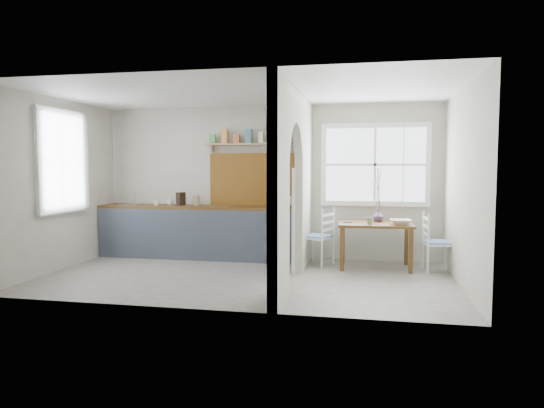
% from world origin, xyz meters
% --- Properties ---
extents(floor, '(5.80, 3.20, 0.01)m').
position_xyz_m(floor, '(0.00, 0.00, 0.00)').
color(floor, '#9B9588').
rests_on(floor, ground).
extents(ceiling, '(5.80, 3.20, 0.01)m').
position_xyz_m(ceiling, '(0.00, 0.00, 2.60)').
color(ceiling, beige).
rests_on(ceiling, walls).
extents(walls, '(5.81, 3.21, 2.60)m').
position_xyz_m(walls, '(0.00, 0.00, 1.30)').
color(walls, beige).
rests_on(walls, floor).
extents(partition, '(0.12, 3.20, 2.60)m').
position_xyz_m(partition, '(0.70, 0.06, 1.45)').
color(partition, beige).
rests_on(partition, floor).
extents(kitchen_window, '(0.10, 1.16, 1.50)m').
position_xyz_m(kitchen_window, '(-2.87, 0.00, 1.65)').
color(kitchen_window, white).
rests_on(kitchen_window, walls).
extents(nook_window, '(1.76, 0.10, 1.30)m').
position_xyz_m(nook_window, '(1.80, 1.56, 1.60)').
color(nook_window, white).
rests_on(nook_window, walls).
extents(counter, '(3.50, 0.60, 0.90)m').
position_xyz_m(counter, '(-1.13, 1.33, 0.46)').
color(counter, brown).
rests_on(counter, floor).
extents(sink, '(0.40, 0.40, 0.02)m').
position_xyz_m(sink, '(-2.43, 1.30, 0.89)').
color(sink, '#B0B4BD').
rests_on(sink, counter).
extents(backsplash, '(1.65, 0.03, 0.90)m').
position_xyz_m(backsplash, '(-0.20, 1.58, 1.35)').
color(backsplash, '#8C5B1C').
rests_on(backsplash, walls).
extents(shelf, '(1.75, 0.20, 0.21)m').
position_xyz_m(shelf, '(-0.20, 1.49, 2.01)').
color(shelf, tan).
rests_on(shelf, walls).
extents(pendant_lamp, '(0.26, 0.26, 0.16)m').
position_xyz_m(pendant_lamp, '(0.15, 1.15, 1.88)').
color(pendant_lamp, beige).
rests_on(pendant_lamp, ceiling).
extents(utensil_rail, '(0.02, 0.50, 0.02)m').
position_xyz_m(utensil_rail, '(0.61, 0.90, 1.45)').
color(utensil_rail, '#B0B4BD').
rests_on(utensil_rail, partition).
extents(dining_table, '(1.14, 0.78, 0.70)m').
position_xyz_m(dining_table, '(1.82, 1.01, 0.35)').
color(dining_table, brown).
rests_on(dining_table, floor).
extents(chair_left, '(0.56, 0.56, 0.92)m').
position_xyz_m(chair_left, '(0.91, 1.10, 0.46)').
color(chair_left, white).
rests_on(chair_left, floor).
extents(chair_right, '(0.44, 0.44, 0.89)m').
position_xyz_m(chair_right, '(2.73, 0.93, 0.44)').
color(chair_right, white).
rests_on(chair_right, floor).
extents(kettle, '(0.24, 0.21, 0.25)m').
position_xyz_m(kettle, '(0.36, 1.24, 1.03)').
color(kettle, silver).
rests_on(kettle, counter).
extents(mug_a, '(0.11, 0.11, 0.09)m').
position_xyz_m(mug_a, '(-1.89, 1.20, 0.95)').
color(mug_a, white).
rests_on(mug_a, counter).
extents(mug_b, '(0.17, 0.17, 0.10)m').
position_xyz_m(mug_b, '(-1.71, 1.36, 0.95)').
color(mug_b, white).
rests_on(mug_b, counter).
extents(knife_block, '(0.15, 0.17, 0.22)m').
position_xyz_m(knife_block, '(-1.51, 1.37, 1.01)').
color(knife_block, '#2E2015').
rests_on(knife_block, counter).
extents(jar, '(0.11, 0.11, 0.16)m').
position_xyz_m(jar, '(-1.22, 1.38, 0.98)').
color(jar, '#97915F').
rests_on(jar, counter).
extents(towel_magenta, '(0.02, 0.03, 0.56)m').
position_xyz_m(towel_magenta, '(0.58, 0.97, 0.28)').
color(towel_magenta, '#D0117B').
rests_on(towel_magenta, counter).
extents(towel_orange, '(0.02, 0.03, 0.54)m').
position_xyz_m(towel_orange, '(0.58, 0.93, 0.25)').
color(towel_orange, orange).
rests_on(towel_orange, counter).
extents(bowl, '(0.36, 0.36, 0.08)m').
position_xyz_m(bowl, '(2.18, 0.89, 0.74)').
color(bowl, white).
rests_on(bowl, dining_table).
extents(table_cup, '(0.12, 0.12, 0.10)m').
position_xyz_m(table_cup, '(1.73, 0.88, 0.75)').
color(table_cup, gray).
rests_on(table_cup, dining_table).
extents(plate, '(0.18, 0.18, 0.01)m').
position_xyz_m(plate, '(1.40, 1.01, 0.71)').
color(plate, '#322F2E').
rests_on(plate, dining_table).
extents(vase, '(0.18, 0.18, 0.18)m').
position_xyz_m(vase, '(1.86, 1.20, 0.79)').
color(vase, '#523D5E').
rests_on(vase, dining_table).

